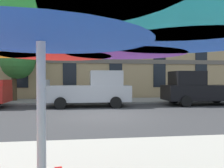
# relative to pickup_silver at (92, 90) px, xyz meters

# --- Properties ---
(ground_plane) EXTENTS (120.00, 120.00, 0.00)m
(ground_plane) POSITION_rel_pickup_silver_xyz_m (0.34, -3.70, -1.03)
(ground_plane) COLOR #38383A
(sidewalk_far) EXTENTS (56.00, 3.60, 0.12)m
(sidewalk_far) POSITION_rel_pickup_silver_xyz_m (0.34, 3.10, -0.97)
(sidewalk_far) COLOR gray
(sidewalk_far) RESTS_ON ground
(apartment_building) EXTENTS (38.64, 12.08, 19.20)m
(apartment_building) POSITION_rel_pickup_silver_xyz_m (0.34, 11.29, 8.57)
(apartment_building) COLOR tan
(apartment_building) RESTS_ON ground
(pickup_silver) EXTENTS (5.10, 2.12, 2.20)m
(pickup_silver) POSITION_rel_pickup_silver_xyz_m (0.00, 0.00, 0.00)
(pickup_silver) COLOR #A8AAB2
(pickup_silver) RESTS_ON ground
(pickup_black) EXTENTS (5.10, 2.12, 2.20)m
(pickup_black) POSITION_rel_pickup_silver_xyz_m (7.00, 0.00, 0.00)
(pickup_black) COLOR black
(pickup_black) RESTS_ON ground
(street_tree_left) EXTENTS (2.69, 2.89, 4.83)m
(street_tree_left) POSITION_rel_pickup_silver_xyz_m (-5.22, 3.50, 2.20)
(street_tree_left) COLOR #4C3823
(street_tree_left) RESTS_ON ground
(patio_umbrella) EXTENTS (3.17, 3.17, 2.38)m
(patio_umbrella) POSITION_rel_pickup_silver_xyz_m (-0.91, -12.70, 1.10)
(patio_umbrella) COLOR silver
(patio_umbrella) RESTS_ON ground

